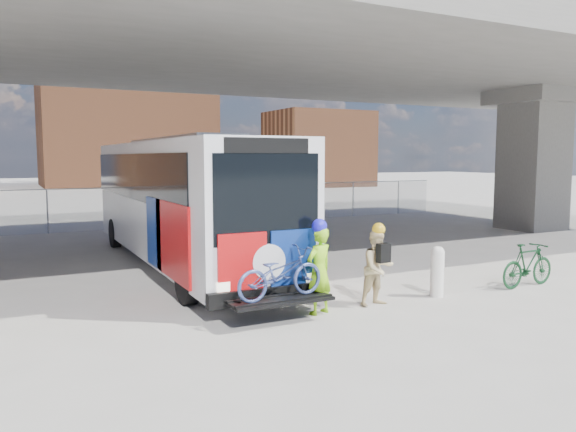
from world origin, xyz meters
TOP-DOWN VIEW (x-y plane):
  - ground at (0.00, 0.00)m, footprint 160.00×160.00m
  - bus at (-2.00, 2.89)m, footprint 2.67×12.99m
  - overpass at (0.00, 4.00)m, footprint 40.00×16.00m
  - chainlink_fence at (0.00, 12.00)m, footprint 30.00×0.06m
  - brick_buildings at (1.23, 48.23)m, footprint 54.00×22.00m
  - smokestack at (14.00, 55.00)m, footprint 2.20×2.20m
  - bollard at (2.06, -3.43)m, footprint 0.30×0.30m
  - cyclist_hivis at (-1.01, -3.43)m, footprint 0.74×0.60m
  - cyclist_tan at (0.43, -3.43)m, footprint 0.83×0.67m
  - bike_parked at (4.67, -3.69)m, footprint 1.82×0.61m

SIDE VIEW (x-z plane):
  - ground at x=0.00m, z-range 0.00..0.00m
  - bike_parked at x=4.67m, z-range 0.00..1.08m
  - bollard at x=2.06m, z-range 0.04..1.19m
  - cyclist_tan at x=0.43m, z-range -0.05..1.72m
  - cyclist_hivis at x=-1.01m, z-range -0.04..1.89m
  - chainlink_fence at x=0.00m, z-range -13.58..16.42m
  - bus at x=-2.00m, z-range 0.26..3.95m
  - brick_buildings at x=1.23m, z-range -0.58..11.42m
  - overpass at x=0.00m, z-range 2.57..10.52m
  - smokestack at x=14.00m, z-range 0.00..25.00m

